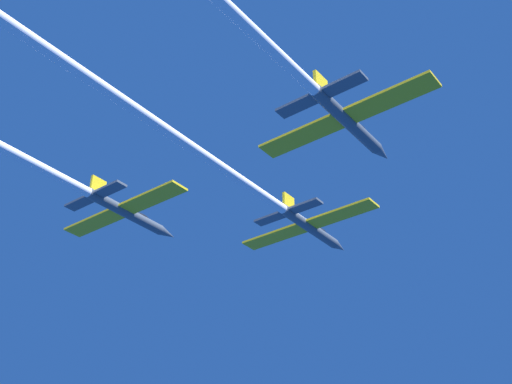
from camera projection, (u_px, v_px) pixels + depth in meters
jet_lead at (215, 163)px, 66.52m from camera, size 18.14×60.48×3.00m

